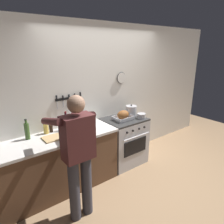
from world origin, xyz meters
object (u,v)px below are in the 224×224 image
Objects in this scene: bottle_vinegar at (83,122)px; bottle_cooking_oil at (46,128)px; saucepan at (141,116)px; roasting_pan at (123,116)px; bottle_olive_oil at (27,131)px; stock_pot at (131,111)px; bottle_soy_sauce at (51,127)px; person_cook at (78,151)px; stove at (124,141)px; bottle_wine_red at (66,122)px; cutting_board at (56,137)px; bottle_dish_soap at (90,120)px.

bottle_cooking_oil is (-0.55, 0.19, -0.01)m from bottle_vinegar.
saucepan is 1.15m from bottle_vinegar.
roasting_pan is 1.16× the size of bottle_olive_oil.
bottle_soy_sauce is at bearing 174.25° from stock_pot.
person_cook reaches higher than bottle_olive_oil.
stove is at bearing -9.68° from bottle_soy_sauce.
bottle_vinegar is 0.88× the size of bottle_wine_red.
saucepan is 0.79× the size of bottle_soy_sauce.
saucepan is 0.52× the size of bottle_wine_red.
person_cook is 7.52× the size of stock_pot.
person_cook is 7.07× the size of bottle_cooking_oil.
bottle_wine_red reaches higher than bottle_vinegar.
stock_pot reaches higher than saucepan.
person_cook is at bearing -106.60° from bottle_wine_red.
bottle_olive_oil is (-1.97, 0.35, 0.08)m from saucepan.
saucepan is 1.72m from bottle_cooking_oil.
bottle_cooking_oil is at bearing 100.59° from cutting_board.
stove is 0.54× the size of person_cook.
bottle_wine_red reaches higher than bottle_soy_sauce.
bottle_soy_sauce is at bearing 8.45° from person_cook.
person_cook is 6.76× the size of bottle_dish_soap.
roasting_pan is (-0.06, -0.02, 0.53)m from stove.
bottle_dish_soap is at bearing 171.72° from roasting_pan.
person_cook is at bearing -131.19° from bottle_dish_soap.
person_cook is 8.20× the size of bottle_soy_sauce.
bottle_wine_red reaches higher than bottle_dish_soap.
stove is at bearing -53.88° from person_cook.
bottle_olive_oil is (-1.64, 0.21, 0.05)m from roasting_pan.
stock_pot is 0.25m from saucepan.
bottle_cooking_oil is (-1.41, 0.22, 0.55)m from stove.
bottle_vinegar is (-1.09, -0.04, 0.02)m from stock_pot.
bottle_cooking_oil reaches higher than saucepan.
saucepan is 1.00m from bottle_dish_soap.
bottle_vinegar is (0.84, -0.15, -0.02)m from bottle_olive_oil.
cutting_board is 0.52m from bottle_vinegar.
bottle_vinegar is at bearing -10.24° from bottle_olive_oil.
roasting_pan is at bearing -11.13° from bottle_soy_sauce.
saucepan is 2.00m from bottle_olive_oil.
stock_pot is at bearing -0.02° from bottle_dish_soap.
bottle_dish_soap is at bearing 166.09° from saucepan.
cutting_board is 1.47× the size of bottle_dish_soap.
bottle_olive_oil is 0.37m from bottle_soy_sauce.
saucepan is 1.41m from bottle_wine_red.
bottle_cooking_oil is at bearing 161.33° from bottle_vinegar.
bottle_dish_soap is at bearing -31.56° from person_cook.
bottle_dish_soap reaches higher than bottle_soy_sauce.
bottle_cooking_oil is (-0.06, 0.89, 0.05)m from person_cook.
roasting_pan is at bearing -7.20° from bottle_olive_oil.
saucepan is 0.65× the size of bottle_dish_soap.
bottle_olive_oil is at bearing 176.61° from stock_pot.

